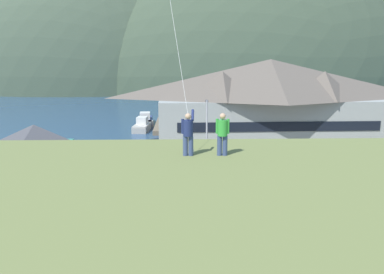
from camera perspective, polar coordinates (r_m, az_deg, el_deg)
name	(u,v)px	position (r m, az deg, el deg)	size (l,w,h in m)	color
ground_plane	(177,217)	(27.02, -2.31, -11.97)	(600.00, 600.00, 0.00)	#66604C
parking_lot_pad	(177,192)	(31.64, -2.21, -8.24)	(40.00, 20.00, 0.10)	gray
bay_water	(180,108)	(85.43, -1.87, 4.44)	(360.00, 84.00, 0.03)	navy
far_hill_west_ridge	(88,90)	(137.76, -15.44, 6.80)	(88.84, 48.48, 82.93)	#42513D
far_hill_east_peak	(248,89)	(139.22, 8.52, 7.14)	(120.89, 75.15, 88.92)	#3D4C38
harbor_lodge	(269,100)	(48.35, 11.62, 5.43)	(29.30, 12.28, 10.81)	#999E99
storage_shed_near_lot	(36,151)	(37.06, -22.55, -1.98)	(6.06, 5.96, 5.09)	#338475
wharf_dock	(166,125)	(60.78, -4.02, 1.76)	(3.20, 13.27, 0.70)	#70604C
moored_boat_wharfside	(145,120)	(63.67, -7.08, 2.49)	(2.80, 7.45, 2.16)	navy
moored_boat_outer_mooring	(186,125)	(58.68, -0.85, 1.79)	(2.63, 6.46, 2.16)	silver
moored_boat_inner_slip	(143,126)	(58.82, -7.43, 1.72)	(2.80, 6.85, 2.16)	#A8A399
parked_car_mid_row_near	(210,195)	(28.06, 2.72, -8.70)	(4.27, 2.20, 1.82)	#9EA3A8
parked_car_lone_by_shed	(201,173)	(33.18, 1.36, -5.43)	(4.34, 2.34, 1.82)	slate
parked_car_front_row_end	(55,201)	(28.44, -20.03, -9.14)	(4.35, 2.36, 1.82)	#9EA3A8
parked_car_front_row_silver	(359,201)	(29.37, 23.97, -8.80)	(4.33, 2.31, 1.82)	slate
parked_car_front_row_red	(259,174)	(33.40, 10.03, -5.50)	(4.25, 2.16, 1.82)	silver
parking_light_pole	(207,131)	(36.01, 2.24, 0.91)	(0.24, 0.78, 6.93)	#ADADB2
person_kite_flyer	(188,133)	(15.19, -0.60, 0.66)	(0.53, 0.65, 1.86)	#384770
person_companion	(222,133)	(15.27, 4.63, 0.62)	(0.55, 0.40, 1.74)	#384770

